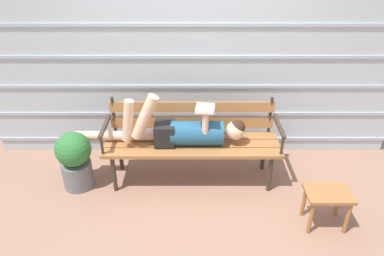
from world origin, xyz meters
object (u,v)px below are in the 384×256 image
at_px(reclining_person, 182,130).
at_px(footstool, 327,199).
at_px(park_bench, 192,136).
at_px(potted_plant, 75,159).

height_order(reclining_person, footstool, reclining_person).
bearing_deg(park_bench, potted_plant, -171.28).
distance_m(park_bench, reclining_person, 0.17).
bearing_deg(reclining_person, park_bench, 34.28).
distance_m(reclining_person, footstool, 1.49).
bearing_deg(footstool, reclining_person, 152.88).
height_order(footstool, potted_plant, potted_plant).
relative_size(park_bench, potted_plant, 2.85).
bearing_deg(potted_plant, reclining_person, 5.83).
relative_size(park_bench, reclining_person, 1.03).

